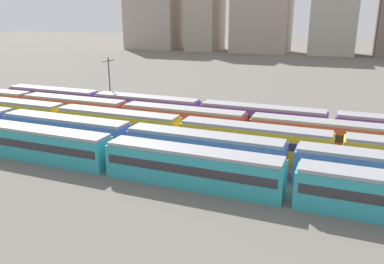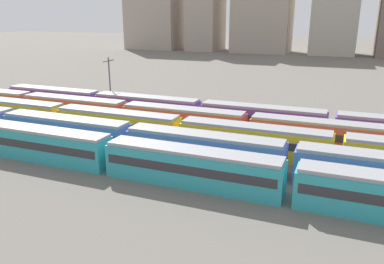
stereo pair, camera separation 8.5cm
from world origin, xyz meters
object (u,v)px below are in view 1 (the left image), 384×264
train_track_0 (192,167)px  train_track_2 (254,140)px  train_track_4 (201,113)px  train_track_3 (125,114)px  train_track_1 (290,161)px  catenary_pole_1 (110,81)px

train_track_0 → train_track_2: bearing=70.2°
train_track_2 → train_track_4: 14.87m
train_track_2 → train_track_4: size_ratio=1.25×
train_track_0 → train_track_3: bearing=137.6°
train_track_0 → train_track_2: size_ratio=1.00×
train_track_1 → train_track_3: (-25.85, 10.40, 0.00)m
train_track_3 → train_track_4: same height
train_track_0 → train_track_3: (-17.10, 15.60, 0.00)m
train_track_0 → catenary_pole_1: bearing=136.5°
train_track_0 → train_track_2: 11.05m
train_track_0 → catenary_pole_1: (-25.23, 23.97, 3.27)m
train_track_4 → train_track_3: bearing=-153.0°
train_track_1 → train_track_4: bearing=135.1°
train_track_2 → train_track_4: (-10.63, 10.40, 0.00)m
train_track_3 → train_track_4: 11.46m
train_track_3 → catenary_pole_1: (-8.13, 8.37, 3.27)m
train_track_3 → train_track_1: bearing=-21.9°
train_track_3 → train_track_4: size_ratio=1.00×
catenary_pole_1 → train_track_3: bearing=-45.8°
train_track_3 → catenary_pole_1: catenary_pole_1 is taller
train_track_1 → train_track_4: 22.09m
train_track_0 → train_track_1: 10.18m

